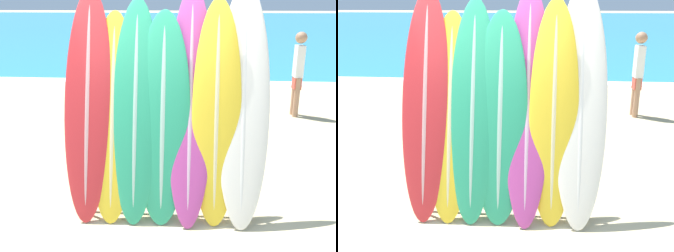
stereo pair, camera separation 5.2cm
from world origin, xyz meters
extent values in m
plane|color=#CCB789|center=(0.00, 0.00, 0.00)|extent=(160.00, 160.00, 0.00)
cube|color=teal|center=(0.00, 37.74, 0.00)|extent=(120.00, 60.00, 0.00)
cube|color=white|center=(0.00, 8.04, 0.01)|extent=(120.00, 0.60, 0.01)
cylinder|color=#28282D|center=(-0.82, 0.48, 0.40)|extent=(0.04, 0.04, 0.80)
cylinder|color=#28282D|center=(1.17, 0.48, 0.40)|extent=(0.04, 0.04, 0.80)
cylinder|color=#28282D|center=(0.17, 0.48, 0.77)|extent=(2.03, 0.04, 0.04)
cylinder|color=#28282D|center=(0.17, 0.48, 0.12)|extent=(2.03, 0.04, 0.04)
ellipsoid|color=red|center=(-0.66, 0.58, 1.26)|extent=(0.53, 0.85, 2.51)
ellipsoid|color=#D19A9C|center=(-0.66, 0.58, 1.26)|extent=(0.10, 0.83, 2.42)
ellipsoid|color=yellow|center=(-0.38, 0.56, 1.13)|extent=(0.52, 0.77, 2.27)
ellipsoid|color=beige|center=(-0.38, 0.56, 1.13)|extent=(0.09, 0.75, 2.18)
ellipsoid|color=#289E70|center=(-0.13, 0.57, 1.20)|extent=(0.53, 0.81, 2.41)
ellipsoid|color=#9AC3B3|center=(-0.13, 0.57, 1.20)|extent=(0.09, 0.79, 2.32)
ellipsoid|color=#289E70|center=(0.17, 0.55, 1.14)|extent=(0.60, 0.72, 2.28)
ellipsoid|color=#9AC3B3|center=(0.17, 0.55, 1.14)|extent=(0.11, 0.71, 2.19)
ellipsoid|color=#B23D8E|center=(0.47, 0.62, 1.26)|extent=(0.50, 0.98, 2.53)
ellipsoid|color=#CAA1BE|center=(0.47, 0.62, 1.26)|extent=(0.09, 0.95, 2.43)
ellipsoid|color=yellow|center=(0.75, 0.55, 1.20)|extent=(0.53, 0.70, 2.41)
ellipsoid|color=beige|center=(0.75, 0.55, 1.20)|extent=(0.10, 0.68, 2.31)
ellipsoid|color=silver|center=(1.04, 0.61, 1.28)|extent=(0.56, 0.92, 2.56)
ellipsoid|color=silver|center=(1.04, 0.61, 1.28)|extent=(0.10, 0.90, 2.46)
cylinder|color=#A87A5B|center=(2.60, 4.63, 0.41)|extent=(0.12, 0.12, 0.83)
cylinder|color=#A87A5B|center=(2.59, 4.81, 0.41)|extent=(0.12, 0.12, 0.83)
cube|color=#CC4C3D|center=(2.59, 4.72, 0.70)|extent=(0.16, 0.24, 0.25)
cube|color=white|center=(2.59, 4.72, 1.15)|extent=(0.18, 0.26, 0.65)
sphere|color=#A87A5B|center=(2.59, 4.72, 1.63)|extent=(0.23, 0.23, 0.23)
cylinder|color=#A87A5B|center=(-1.22, 3.35, 0.41)|extent=(0.11, 0.11, 0.81)
cylinder|color=#A87A5B|center=(-1.39, 3.38, 0.41)|extent=(0.11, 0.11, 0.81)
cube|color=gold|center=(-1.30, 3.37, 0.69)|extent=(0.25, 0.18, 0.24)
cube|color=#DB3842|center=(-1.30, 3.37, 1.13)|extent=(0.27, 0.20, 0.64)
sphere|color=#A87A5B|center=(-1.30, 3.37, 1.60)|extent=(0.23, 0.23, 0.23)
cylinder|color=#A87A5B|center=(-0.21, 3.72, 0.42)|extent=(0.12, 0.12, 0.84)
cylinder|color=#A87A5B|center=(-0.05, 3.64, 0.42)|extent=(0.12, 0.12, 0.84)
cube|color=gold|center=(-0.13, 3.68, 0.72)|extent=(0.28, 0.23, 0.25)
cube|color=#DB3842|center=(-0.13, 3.68, 1.17)|extent=(0.30, 0.26, 0.66)
sphere|color=#A87A5B|center=(-0.13, 3.68, 1.66)|extent=(0.24, 0.24, 0.24)
camera|label=1|loc=(0.55, -3.52, 2.38)|focal=42.00mm
camera|label=2|loc=(0.61, -3.52, 2.38)|focal=42.00mm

